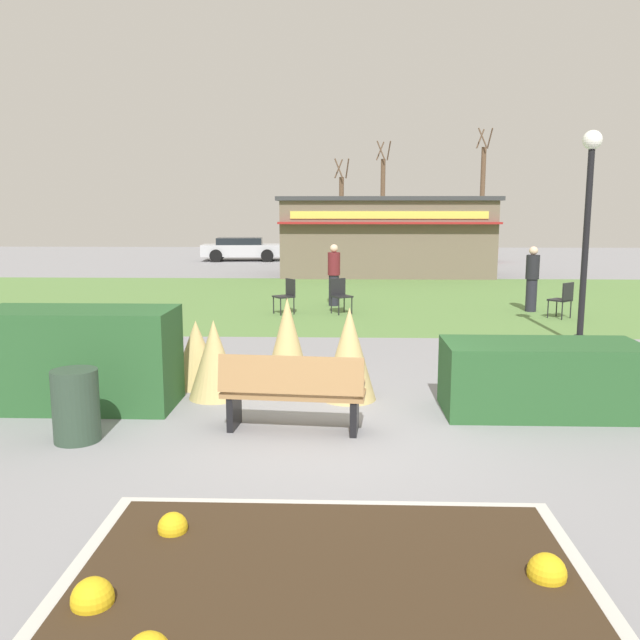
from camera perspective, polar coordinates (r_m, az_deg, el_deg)
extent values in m
plane|color=gray|center=(7.99, 0.65, -9.61)|extent=(80.00, 80.00, 0.00)
cube|color=#5B8442|center=(19.67, 1.45, 1.81)|extent=(36.00, 12.00, 0.01)
cube|color=beige|center=(4.86, 0.72, -22.02)|extent=(3.64, 2.45, 0.14)
cube|color=#382819|center=(4.82, 0.72, -21.31)|extent=(3.40, 2.21, 0.04)
sphere|color=gold|center=(5.02, 18.91, -19.88)|extent=(0.26, 0.26, 0.26)
sphere|color=gold|center=(5.47, -12.54, -17.00)|extent=(0.23, 0.23, 0.23)
sphere|color=gold|center=(4.74, -18.96, -21.74)|extent=(0.27, 0.27, 0.27)
cube|color=#9E7547|center=(7.95, -2.29, -6.32)|extent=(1.74, 0.63, 0.06)
cube|color=#9E7547|center=(7.66, -2.57, -4.74)|extent=(1.70, 0.28, 0.44)
cube|color=black|center=(8.16, -7.39, -7.62)|extent=(0.12, 0.45, 0.45)
cube|color=black|center=(7.93, 2.99, -8.06)|extent=(0.12, 0.45, 0.45)
cube|color=#9E7547|center=(8.08, -7.99, -5.25)|extent=(0.10, 0.44, 0.06)
cube|color=#9E7547|center=(7.83, 3.59, -5.66)|extent=(0.10, 0.44, 0.06)
cube|color=#28562B|center=(9.40, -19.99, -3.10)|extent=(2.54, 1.10, 1.32)
cube|color=#28562B|center=(9.05, 18.50, -4.76)|extent=(2.50, 1.10, 0.93)
cone|color=tan|center=(9.17, 2.53, -2.90)|extent=(0.75, 0.75, 1.30)
cone|color=tan|center=(9.84, -2.81, -1.92)|extent=(0.71, 0.71, 1.34)
cone|color=tan|center=(9.37, -9.08, -3.34)|extent=(0.73, 0.73, 1.11)
cone|color=tan|center=(10.04, -10.58, -2.85)|extent=(0.77, 0.77, 1.00)
cylinder|color=black|center=(13.87, 21.40, -1.64)|extent=(0.22, 0.22, 0.20)
cylinder|color=black|center=(13.67, 21.84, 5.65)|extent=(0.12, 0.12, 3.73)
sphere|color=white|center=(13.71, 22.37, 14.12)|extent=(0.36, 0.36, 0.36)
cylinder|color=#2D4233|center=(8.06, -20.25, -6.92)|extent=(0.52, 0.52, 0.83)
cube|color=#6B5B4C|center=(27.18, 5.64, 7.00)|extent=(8.24, 3.78, 2.96)
cube|color=#333338|center=(27.16, 5.69, 10.30)|extent=(8.54, 4.08, 0.16)
cube|color=maroon|center=(25.09, 5.96, 8.29)|extent=(8.34, 0.36, 0.08)
cube|color=#D8CC4C|center=(25.25, 5.95, 8.97)|extent=(7.42, 0.04, 0.28)
cube|color=black|center=(16.80, 1.87, 2.04)|extent=(0.60, 0.60, 0.04)
cube|color=black|center=(16.94, 1.53, 2.86)|extent=(0.40, 0.26, 0.44)
cylinder|color=black|center=(16.57, 1.63, 1.16)|extent=(0.03, 0.03, 0.45)
cylinder|color=black|center=(16.77, 2.75, 1.24)|extent=(0.03, 0.03, 0.45)
cylinder|color=black|center=(16.90, 0.98, 1.32)|extent=(0.03, 0.03, 0.45)
cylinder|color=black|center=(17.09, 2.09, 1.40)|extent=(0.03, 0.03, 0.45)
cube|color=black|center=(17.14, 19.92, 1.63)|extent=(0.62, 0.62, 0.04)
cube|color=black|center=(17.01, 20.54, 2.29)|extent=(0.36, 0.32, 0.44)
cylinder|color=black|center=(17.43, 19.67, 1.02)|extent=(0.03, 0.03, 0.45)
cylinder|color=black|center=(17.11, 19.00, 0.90)|extent=(0.03, 0.03, 0.45)
cylinder|color=black|center=(17.24, 20.74, 0.87)|extent=(0.03, 0.03, 0.45)
cylinder|color=black|center=(16.91, 20.09, 0.75)|extent=(0.03, 0.03, 0.45)
cube|color=black|center=(16.78, -3.15, 2.02)|extent=(0.61, 0.61, 0.04)
cube|color=black|center=(16.85, -2.56, 2.81)|extent=(0.28, 0.39, 0.44)
cylinder|color=black|center=(16.89, -4.01, 1.29)|extent=(0.03, 0.03, 0.45)
cylinder|color=black|center=(16.56, -3.40, 1.13)|extent=(0.03, 0.03, 0.45)
cylinder|color=black|center=(17.07, -2.89, 1.39)|extent=(0.03, 0.03, 0.45)
cylinder|color=black|center=(16.74, -2.26, 1.23)|extent=(0.03, 0.03, 0.45)
cylinder|color=#23232D|center=(18.06, 17.70, 2.04)|extent=(0.28, 0.28, 0.85)
cylinder|color=black|center=(17.98, 17.81, 4.36)|extent=(0.34, 0.34, 0.62)
sphere|color=beige|center=(17.96, 17.88, 5.69)|extent=(0.22, 0.22, 0.22)
cylinder|color=#23232D|center=(18.26, 1.20, 2.56)|extent=(0.28, 0.28, 0.85)
cylinder|color=maroon|center=(18.19, 1.21, 4.86)|extent=(0.34, 0.34, 0.62)
sphere|color=beige|center=(18.16, 1.21, 6.18)|extent=(0.22, 0.22, 0.22)
cube|color=#B7BABF|center=(35.03, -6.66, 5.99)|extent=(4.33, 2.13, 0.60)
cube|color=black|center=(35.02, -6.92, 6.69)|extent=(2.43, 1.77, 0.44)
cylinder|color=black|center=(35.90, -4.47, 5.73)|extent=(0.66, 0.27, 0.64)
cylinder|color=black|center=(34.07, -4.56, 5.54)|extent=(0.66, 0.27, 0.64)
cylinder|color=black|center=(36.07, -8.63, 5.67)|extent=(0.66, 0.27, 0.64)
cylinder|color=black|center=(34.25, -8.94, 5.47)|extent=(0.66, 0.27, 0.64)
cube|color=#2D6638|center=(34.64, 1.70, 6.01)|extent=(4.35, 2.18, 0.60)
cube|color=black|center=(34.61, 1.45, 6.72)|extent=(2.45, 1.79, 0.44)
cylinder|color=black|center=(35.71, 3.66, 5.72)|extent=(0.66, 0.28, 0.64)
cylinder|color=black|center=(33.88, 4.04, 5.52)|extent=(0.66, 0.28, 0.64)
cylinder|color=black|center=(35.48, -0.54, 5.72)|extent=(0.66, 0.28, 0.64)
cylinder|color=black|center=(33.65, -0.39, 5.52)|extent=(0.66, 0.28, 0.64)
cube|color=maroon|center=(35.11, 11.42, 5.87)|extent=(4.28, 1.99, 0.60)
cube|color=black|center=(35.07, 11.20, 6.58)|extent=(2.38, 1.69, 0.44)
cylinder|color=black|center=(36.21, 13.29, 5.54)|extent=(0.65, 0.25, 0.64)
cylinder|color=black|center=(34.40, 13.75, 5.34)|extent=(0.65, 0.25, 0.64)
cylinder|color=black|center=(35.91, 9.16, 5.65)|extent=(0.65, 0.25, 0.64)
cylinder|color=black|center=(34.08, 9.40, 5.44)|extent=(0.65, 0.25, 0.64)
cylinder|color=brown|center=(40.43, 13.75, 9.85)|extent=(0.28, 0.28, 6.20)
cylinder|color=brown|center=(40.81, 14.40, 14.89)|extent=(0.25, 0.58, 1.12)
cylinder|color=brown|center=(40.90, 13.62, 14.91)|extent=(0.54, 0.36, 1.12)
cylinder|color=brown|center=(40.31, 13.80, 14.98)|extent=(0.54, 0.35, 1.12)
cylinder|color=brown|center=(39.63, 1.85, 8.91)|extent=(0.28, 0.28, 4.52)
cylinder|color=brown|center=(39.81, 2.36, 12.88)|extent=(0.25, 0.58, 1.12)
cylinder|color=brown|center=(40.01, 1.61, 12.87)|extent=(0.54, 0.36, 1.12)
cylinder|color=brown|center=(39.40, 1.61, 12.92)|extent=(0.54, 0.35, 1.12)
cylinder|color=brown|center=(41.20, 5.40, 9.68)|extent=(0.28, 0.28, 5.66)
cylinder|color=brown|center=(41.48, 5.94, 14.28)|extent=(0.25, 0.58, 1.12)
cylinder|color=brown|center=(41.65, 5.20, 14.27)|extent=(0.54, 0.36, 1.12)
cylinder|color=brown|center=(41.04, 5.25, 14.34)|extent=(0.54, 0.35, 1.12)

